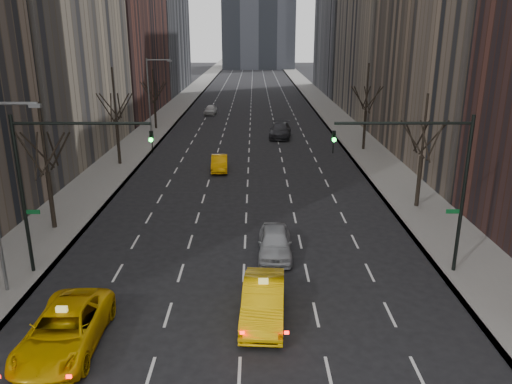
{
  "coord_description": "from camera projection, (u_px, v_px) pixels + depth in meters",
  "views": [
    {
      "loc": [
        0.55,
        -11.17,
        11.8
      ],
      "look_at": [
        0.64,
        14.72,
        3.5
      ],
      "focal_mm": 35.0,
      "sensor_mm": 36.0,
      "label": 1
    }
  ],
  "objects": [
    {
      "name": "sidewalk_left",
      "position": [
        175.0,
        108.0,
        80.83
      ],
      "size": [
        4.5,
        320.0,
        0.15
      ],
      "primitive_type": "cube",
      "color": "slate",
      "rests_on": "ground"
    },
    {
      "name": "sidewalk_right",
      "position": [
        326.0,
        108.0,
        80.92
      ],
      "size": [
        4.5,
        320.0,
        0.15
      ],
      "primitive_type": "cube",
      "color": "slate",
      "rests_on": "ground"
    },
    {
      "name": "tree_lw_b",
      "position": [
        47.0,
        172.0,
        30.2
      ],
      "size": [
        3.36,
        3.5,
        7.82
      ],
      "color": "black",
      "rests_on": "ground"
    },
    {
      "name": "tree_lw_c",
      "position": [
        116.0,
        122.0,
        45.34
      ],
      "size": [
        3.36,
        3.5,
        8.74
      ],
      "color": "black",
      "rests_on": "ground"
    },
    {
      "name": "tree_lw_d",
      "position": [
        154.0,
        101.0,
        62.63
      ],
      "size": [
        3.36,
        3.5,
        7.36
      ],
      "color": "black",
      "rests_on": "ground"
    },
    {
      "name": "tree_rw_b",
      "position": [
        421.0,
        156.0,
        34.1
      ],
      "size": [
        3.36,
        3.5,
        7.82
      ],
      "color": "black",
      "rests_on": "ground"
    },
    {
      "name": "tree_rw_c",
      "position": [
        366.0,
        112.0,
        51.14
      ],
      "size": [
        3.36,
        3.5,
        8.74
      ],
      "color": "black",
      "rests_on": "ground"
    },
    {
      "name": "traffic_mast_left",
      "position": [
        54.0,
        170.0,
        23.96
      ],
      "size": [
        6.69,
        0.39,
        8.0
      ],
      "color": "black",
      "rests_on": "ground"
    },
    {
      "name": "traffic_mast_right",
      "position": [
        432.0,
        170.0,
        24.02
      ],
      "size": [
        6.69,
        0.39,
        8.0
      ],
      "color": "black",
      "rests_on": "ground"
    },
    {
      "name": "streetlight_far",
      "position": [
        152.0,
        91.0,
        55.34
      ],
      "size": [
        2.83,
        0.22,
        9.0
      ],
      "color": "slate",
      "rests_on": "ground"
    },
    {
      "name": "taxi_suv",
      "position": [
        65.0,
        330.0,
        19.3
      ],
      "size": [
        2.75,
        5.85,
        1.62
      ],
      "primitive_type": "imported",
      "rotation": [
        0.0,
        0.0,
        0.01
      ],
      "color": "#DBA604",
      "rests_on": "ground"
    },
    {
      "name": "taxi_sedan",
      "position": [
        263.0,
        301.0,
        21.36
      ],
      "size": [
        2.05,
        5.13,
        1.66
      ],
      "primitive_type": "imported",
      "rotation": [
        0.0,
        0.0,
        -0.06
      ],
      "color": "#FBBB05",
      "rests_on": "ground"
    },
    {
      "name": "silver_sedan_ahead",
      "position": [
        275.0,
        242.0,
        27.46
      ],
      "size": [
        1.93,
        4.58,
        1.55
      ],
      "primitive_type": "imported",
      "rotation": [
        0.0,
        0.0,
        -0.02
      ],
      "color": "#9B9DA3",
      "rests_on": "ground"
    },
    {
      "name": "far_taxi",
      "position": [
        219.0,
        163.0,
        44.53
      ],
      "size": [
        1.62,
        4.14,
        1.34
      ],
      "primitive_type": "imported",
      "rotation": [
        0.0,
        0.0,
        0.05
      ],
      "color": "#FFA605",
      "rests_on": "ground"
    },
    {
      "name": "far_suv_grey",
      "position": [
        280.0,
        130.0,
        58.54
      ],
      "size": [
        2.96,
        5.97,
        1.67
      ],
      "primitive_type": "imported",
      "rotation": [
        0.0,
        0.0,
        -0.11
      ],
      "color": "#28282D",
      "rests_on": "ground"
    },
    {
      "name": "far_car_white",
      "position": [
        211.0,
        110.0,
        75.08
      ],
      "size": [
        1.93,
        4.2,
        1.4
      ],
      "primitive_type": "imported",
      "rotation": [
        0.0,
        0.0,
        -0.07
      ],
      "color": "silver",
      "rests_on": "ground"
    }
  ]
}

